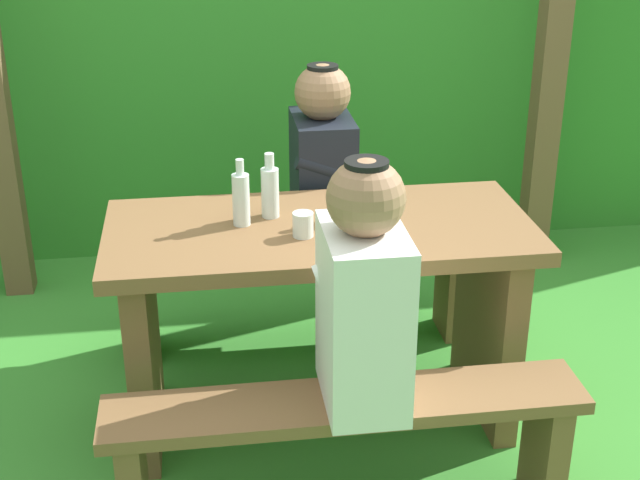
% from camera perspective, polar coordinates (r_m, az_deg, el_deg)
% --- Properties ---
extents(ground_plane, '(12.00, 12.00, 0.00)m').
position_cam_1_polar(ground_plane, '(3.28, 0.00, -11.18)').
color(ground_plane, '#39882F').
extents(hedge_backdrop, '(6.40, 1.09, 1.92)m').
position_cam_1_polar(hedge_backdrop, '(4.81, -3.51, 12.79)').
color(hedge_backdrop, '#308028').
rests_on(hedge_backdrop, ground_plane).
extents(pergola_post_right, '(0.12, 0.12, 2.03)m').
position_cam_1_polar(pergola_post_right, '(4.26, 14.57, 11.37)').
color(pergola_post_right, brown).
rests_on(pergola_post_right, ground_plane).
extents(picnic_table, '(1.40, 0.64, 0.75)m').
position_cam_1_polar(picnic_table, '(3.02, 0.00, -3.24)').
color(picnic_table, brown).
rests_on(picnic_table, ground_plane).
extents(bench_near, '(1.40, 0.24, 0.44)m').
position_cam_1_polar(bench_near, '(2.67, 1.66, -12.27)').
color(bench_near, brown).
rests_on(bench_near, ground_plane).
extents(bench_far, '(1.40, 0.24, 0.44)m').
position_cam_1_polar(bench_far, '(3.58, -1.21, -2.13)').
color(bench_far, brown).
rests_on(bench_far, ground_plane).
extents(person_white_shirt, '(0.25, 0.35, 0.72)m').
position_cam_1_polar(person_white_shirt, '(2.44, 2.79, -3.48)').
color(person_white_shirt, white).
rests_on(person_white_shirt, bench_near).
extents(person_black_coat, '(0.25, 0.35, 0.72)m').
position_cam_1_polar(person_black_coat, '(3.42, 0.17, 4.80)').
color(person_black_coat, black).
rests_on(person_black_coat, bench_far).
extents(drinking_glass, '(0.07, 0.07, 0.08)m').
position_cam_1_polar(drinking_glass, '(2.82, -1.09, 1.00)').
color(drinking_glass, silver).
rests_on(drinking_glass, picnic_table).
extents(bottle_left, '(0.06, 0.06, 0.21)m').
position_cam_1_polar(bottle_left, '(2.94, 2.44, 3.00)').
color(bottle_left, silver).
rests_on(bottle_left, picnic_table).
extents(bottle_right, '(0.06, 0.06, 0.22)m').
position_cam_1_polar(bottle_right, '(2.89, -5.06, 2.69)').
color(bottle_right, silver).
rests_on(bottle_right, picnic_table).
extents(bottle_center, '(0.06, 0.06, 0.22)m').
position_cam_1_polar(bottle_center, '(2.95, -3.21, 3.18)').
color(bottle_center, silver).
rests_on(bottle_center, picnic_table).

